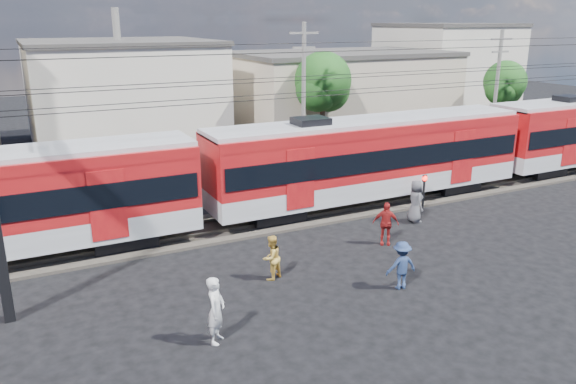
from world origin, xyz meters
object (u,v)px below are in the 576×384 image
pedestrian_c (401,265)px  car_silver (510,143)px  pedestrian_a (216,310)px  crossing_signal (424,186)px  commuter_train (373,155)px

pedestrian_c → car_silver: (18.96, 12.89, -0.19)m
pedestrian_a → car_silver: 28.77m
crossing_signal → commuter_train: bearing=127.3°
pedestrian_a → crossing_signal: pedestrian_a is taller
pedestrian_a → pedestrian_c: 6.60m
commuter_train → pedestrian_c: commuter_train is taller
commuter_train → car_silver: bearing=18.5°
pedestrian_a → pedestrian_c: bearing=-49.5°
commuter_train → pedestrian_c: size_ratio=30.35×
car_silver → crossing_signal: bearing=128.2°
pedestrian_a → commuter_train: bearing=-15.2°
pedestrian_a → car_silver: size_ratio=0.52×
car_silver → crossing_signal: (-13.11, -6.92, 0.57)m
pedestrian_a → pedestrian_c: pedestrian_a is taller
pedestrian_c → crossing_signal: 8.37m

